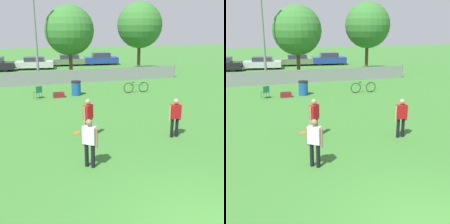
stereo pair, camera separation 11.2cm
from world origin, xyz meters
TOP-DOWN VIEW (x-y plane):
  - fence_backline at (0.00, 18.00)m, footprint 18.45×0.07m
  - light_pole at (-2.57, 18.90)m, footprint 0.90×0.36m
  - tree_near_pole at (0.32, 20.46)m, footprint 4.19×4.19m
  - tree_far_right at (7.38, 21.98)m, footprint 4.35×4.35m
  - player_receiver_white at (-1.81, 3.78)m, footprint 0.47×0.42m
  - player_defender_red at (-1.29, 6.28)m, footprint 0.45×0.43m
  - player_thrower_red at (2.08, 5.29)m, footprint 0.57×0.23m
  - frisbee_disc at (-1.67, 6.87)m, footprint 0.28×0.28m
  - folding_chair_sideline at (-2.89, 13.62)m, footprint 0.55×0.55m
  - bicycle_sideline at (3.67, 13.40)m, footprint 1.79×0.44m
  - trash_bin at (-0.44, 13.84)m, footprint 0.64×0.64m
  - gear_bag_sideline at (-1.63, 13.59)m, footprint 0.70×0.39m
  - parked_car_silver at (-2.52, 27.14)m, footprint 4.10×2.20m
  - parked_car_olive at (1.50, 29.11)m, footprint 4.25×1.98m
  - parked_car_blue at (5.30, 28.72)m, footprint 4.14×2.08m

SIDE VIEW (x-z plane):
  - frisbee_disc at x=-1.67m, z-range 0.00..0.03m
  - gear_bag_sideline at x=-1.63m, z-range -0.01..0.33m
  - bicycle_sideline at x=3.67m, z-range -0.01..0.74m
  - folding_chair_sideline at x=-2.89m, z-range 0.07..0.88m
  - trash_bin at x=-0.44m, z-range 0.00..0.96m
  - fence_backline at x=0.00m, z-range -0.05..1.16m
  - parked_car_olive at x=1.50m, z-range 0.00..1.27m
  - parked_car_silver at x=-2.52m, z-range 0.00..1.32m
  - parked_car_blue at x=5.30m, z-range -0.02..1.42m
  - player_receiver_white at x=-1.81m, z-range 0.12..1.75m
  - player_defender_red at x=-1.29m, z-range 0.12..1.75m
  - player_thrower_red at x=2.08m, z-range 0.12..1.75m
  - tree_near_pole at x=0.32m, z-range 0.99..7.17m
  - tree_far_right at x=7.38m, z-range 1.17..7.87m
  - light_pole at x=-2.57m, z-range 0.75..8.95m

